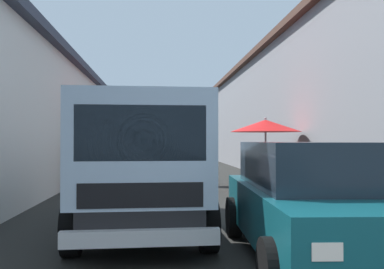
{
  "coord_description": "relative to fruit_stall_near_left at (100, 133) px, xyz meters",
  "views": [
    {
      "loc": [
        -1.46,
        0.78,
        1.47
      ],
      "look_at": [
        7.68,
        0.03,
        1.6
      ],
      "focal_mm": 39.26,
      "sensor_mm": 36.0,
      "label": 1
    }
  ],
  "objects": [
    {
      "name": "ground",
      "position": [
        1.39,
        -2.61,
        -1.72
      ],
      "size": [
        90.0,
        90.0,
        0.0
      ],
      "primitive_type": "plane",
      "color": "#282826"
    },
    {
      "name": "building_left_whitewash",
      "position": [
        3.64,
        4.42,
        0.39
      ],
      "size": [
        49.8,
        7.5,
        4.22
      ],
      "color": "silver",
      "rests_on": "ground"
    },
    {
      "name": "building_right_concrete",
      "position": [
        3.64,
        -9.65,
        1.0
      ],
      "size": [
        49.8,
        7.5,
        5.44
      ],
      "color": "gray",
      "rests_on": "ground"
    },
    {
      "name": "fruit_stall_near_left",
      "position": [
        0.0,
        0.0,
        0.0
      ],
      "size": [
        2.34,
        2.34,
        2.29
      ],
      "color": "#9E9EA3",
      "rests_on": "ground"
    },
    {
      "name": "fruit_stall_far_right",
      "position": [
        4.08,
        -0.49,
        0.18
      ],
      "size": [
        2.26,
        2.26,
        2.47
      ],
      "color": "#9E9EA3",
      "rests_on": "ground"
    },
    {
      "name": "fruit_stall_mid_lane",
      "position": [
        -1.38,
        -5.02,
        -0.15
      ],
      "size": [
        2.1,
        2.1,
        2.17
      ],
      "color": "#9E9EA3",
      "rests_on": "ground"
    },
    {
      "name": "hatchback_car",
      "position": [
        -8.54,
        -3.8,
        -0.99
      ],
      "size": [
        3.99,
        2.08,
        1.45
      ],
      "color": "#0F4C56",
      "rests_on": "ground"
    },
    {
      "name": "delivery_truck",
      "position": [
        -7.42,
        -1.61,
        -0.68
      ],
      "size": [
        4.97,
        2.09,
        2.08
      ],
      "color": "black",
      "rests_on": "ground"
    },
    {
      "name": "vendor_by_crates",
      "position": [
        0.03,
        -3.15,
        -0.79
      ],
      "size": [
        0.58,
        0.4,
        1.62
      ],
      "color": "navy",
      "rests_on": "ground"
    },
    {
      "name": "parked_scooter",
      "position": [
        -5.47,
        -5.04,
        -1.28
      ],
      "size": [
        1.69,
        0.34,
        1.14
      ],
      "color": "black",
      "rests_on": "ground"
    },
    {
      "name": "plastic_stool",
      "position": [
        -4.82,
        -1.18,
        -1.4
      ],
      "size": [
        0.3,
        0.3,
        0.43
      ],
      "color": "#194CB2",
      "rests_on": "ground"
    }
  ]
}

